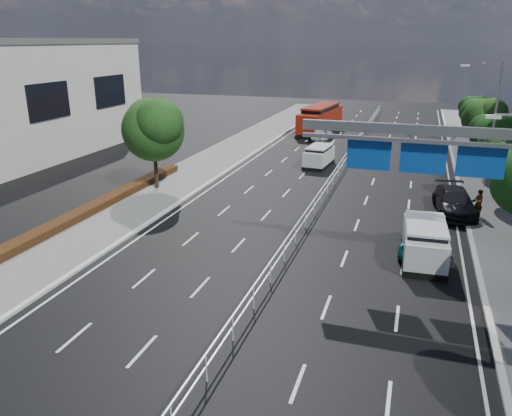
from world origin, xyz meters
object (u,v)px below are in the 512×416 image
(white_minivan, at_px, (319,156))
(parked_car_dark, at_px, (454,202))
(silver_minivan, at_px, (424,242))
(overhead_gantry, at_px, (441,153))
(near_car_dark, at_px, (315,114))
(red_bus, at_px, (321,118))
(parked_car_teal, at_px, (424,241))
(pedestrian_a, at_px, (478,203))
(near_car_silver, at_px, (322,134))

(white_minivan, distance_m, parked_car_dark, 14.21)
(white_minivan, xyz_separation_m, silver_minivan, (8.66, -17.54, 0.09))
(overhead_gantry, xyz_separation_m, near_car_dark, (-14.61, 45.07, -4.89))
(overhead_gantry, relative_size, near_car_dark, 2.37)
(red_bus, bearing_deg, near_car_dark, 111.33)
(red_bus, distance_m, parked_car_teal, 35.26)
(overhead_gantry, relative_size, red_bus, 0.95)
(red_bus, bearing_deg, white_minivan, -72.89)
(white_minivan, bearing_deg, pedestrian_a, -35.90)
(overhead_gantry, bearing_deg, red_bus, 108.84)
(overhead_gantry, height_order, silver_minivan, overhead_gantry)
(white_minivan, height_order, parked_car_teal, white_minivan)
(parked_car_dark, bearing_deg, overhead_gantry, -106.75)
(overhead_gantry, height_order, red_bus, overhead_gantry)
(white_minivan, height_order, pedestrian_a, pedestrian_a)
(red_bus, bearing_deg, pedestrian_a, -54.46)
(white_minivan, distance_m, pedestrian_a, 15.57)
(red_bus, distance_m, near_car_dark, 10.28)
(pedestrian_a, bearing_deg, silver_minivan, 34.19)
(parked_car_teal, relative_size, pedestrian_a, 2.73)
(near_car_silver, bearing_deg, red_bus, -72.13)
(near_car_dark, distance_m, parked_car_teal, 45.46)
(overhead_gantry, height_order, parked_car_dark, overhead_gantry)
(silver_minivan, bearing_deg, overhead_gantry, -79.76)
(near_car_dark, height_order, silver_minivan, silver_minivan)
(near_car_silver, relative_size, parked_car_dark, 0.77)
(parked_car_dark, bearing_deg, pedestrian_a, -31.26)
(white_minivan, height_order, near_car_silver, white_minivan)
(white_minivan, bearing_deg, near_car_silver, 104.50)
(near_car_silver, xyz_separation_m, parked_car_dark, (12.42, -21.35, 0.08))
(red_bus, relative_size, silver_minivan, 2.26)
(overhead_gantry, distance_m, silver_minivan, 4.77)
(red_bus, xyz_separation_m, parked_car_dark, (13.56, -26.22, -0.88))
(red_bus, relative_size, parked_car_dark, 2.04)
(white_minivan, relative_size, red_bus, 0.39)
(silver_minivan, bearing_deg, red_bus, 106.05)
(near_car_dark, xyz_separation_m, pedestrian_a, (17.47, -36.71, 0.28))
(red_bus, height_order, parked_car_dark, red_bus)
(parked_car_teal, xyz_separation_m, parked_car_dark, (1.80, 7.00, 0.12))
(overhead_gantry, bearing_deg, pedestrian_a, 71.11)
(silver_minivan, distance_m, parked_car_dark, 8.13)
(parked_car_teal, bearing_deg, white_minivan, 121.76)
(red_bus, height_order, near_car_dark, red_bus)
(near_car_dark, distance_m, parked_car_dark, 39.58)
(silver_minivan, bearing_deg, white_minivan, 113.33)
(parked_car_teal, bearing_deg, near_car_silver, 114.75)
(parked_car_teal, bearing_deg, red_bus, 113.71)
(silver_minivan, distance_m, parked_car_teal, 0.98)
(parked_car_dark, bearing_deg, silver_minivan, -109.66)
(red_bus, xyz_separation_m, pedestrian_a, (14.86, -26.81, -0.66))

